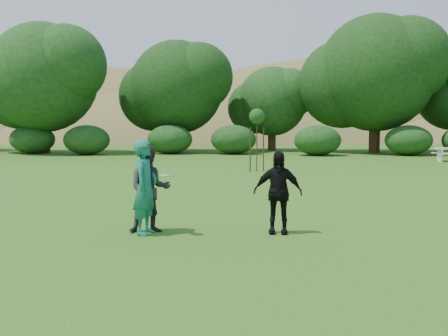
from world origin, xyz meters
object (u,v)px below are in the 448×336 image
(player_teal, at_px, (145,187))
(player_grey, at_px, (150,189))
(player_black, at_px, (278,192))
(sapling, at_px, (257,118))

(player_teal, bearing_deg, player_grey, -3.26)
(player_teal, relative_size, player_grey, 1.07)
(player_black, height_order, sapling, sapling)
(player_grey, xyz_separation_m, player_black, (2.68, -0.06, -0.05))
(player_teal, xyz_separation_m, player_black, (2.73, 0.14, -0.12))
(player_black, bearing_deg, player_teal, -171.12)
(player_grey, bearing_deg, player_teal, -117.29)
(player_grey, distance_m, sapling, 14.19)
(player_teal, xyz_separation_m, sapling, (2.79, 14.04, 1.44))
(sapling, bearing_deg, player_grey, -101.19)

